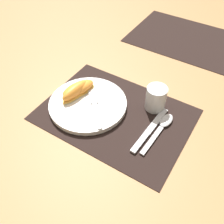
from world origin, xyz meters
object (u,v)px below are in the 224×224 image
object	(u,v)px
citrus_wedge_0	(78,89)
fork	(95,105)
juice_glass	(156,99)
knife	(149,130)
plate	(88,104)
citrus_wedge_1	(75,91)
spoon	(163,125)

from	to	relation	value
citrus_wedge_0	fork	bearing A→B (deg)	-15.77
juice_glass	knife	distance (m)	0.11
citrus_wedge_0	juice_glass	bearing A→B (deg)	19.46
plate	knife	world-z (taller)	plate
citrus_wedge_1	knife	bearing A→B (deg)	0.53
knife	citrus_wedge_0	size ratio (longest dim) A/B	1.54
fork	citrus_wedge_1	size ratio (longest dim) A/B	1.18
plate	citrus_wedge_1	distance (m)	0.06
knife	citrus_wedge_0	bearing A→B (deg)	177.02
citrus_wedge_1	spoon	bearing A→B (deg)	7.68
fork	citrus_wedge_1	world-z (taller)	citrus_wedge_1
spoon	citrus_wedge_0	distance (m)	0.30
citrus_wedge_0	citrus_wedge_1	world-z (taller)	citrus_wedge_1
spoon	citrus_wedge_0	bearing A→B (deg)	-175.53
citrus_wedge_0	spoon	bearing A→B (deg)	4.47
spoon	fork	size ratio (longest dim) A/B	1.28
knife	plate	bearing A→B (deg)	-177.41
knife	citrus_wedge_1	xyz separation A→B (m)	(-0.27, -0.00, 0.03)
spoon	fork	xyz separation A→B (m)	(-0.22, -0.05, 0.01)
plate	knife	distance (m)	0.22
juice_glass	spoon	distance (m)	0.09
juice_glass	knife	bearing A→B (deg)	-72.90
fork	citrus_wedge_0	distance (m)	0.09
spoon	plate	bearing A→B (deg)	-169.00
knife	fork	world-z (taller)	fork
spoon	citrus_wedge_1	size ratio (longest dim) A/B	1.50
juice_glass	citrus_wedge_0	xyz separation A→B (m)	(-0.24, -0.09, -0.01)
plate	fork	distance (m)	0.03
plate	knife	size ratio (longest dim) A/B	1.24
fork	knife	bearing A→B (deg)	2.80
spoon	citrus_wedge_1	bearing A→B (deg)	-172.32
plate	fork	size ratio (longest dim) A/B	1.78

